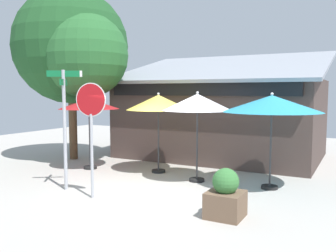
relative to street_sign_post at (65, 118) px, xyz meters
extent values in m
cube|color=#ADA8A0|center=(1.92, 0.96, -1.96)|extent=(28.00, 28.00, 0.10)
cube|color=#473833|center=(1.86, 6.82, -0.40)|extent=(7.42, 4.94, 3.02)
cube|color=#999EA8|center=(1.86, 6.67, 1.65)|extent=(7.92, 5.53, 1.38)
cube|color=black|center=(1.86, 4.29, 0.76)|extent=(6.82, 0.16, 0.44)
cylinder|color=#A8AAB2|center=(0.00, 0.00, -0.34)|extent=(0.09, 0.09, 3.15)
cube|color=#116B38|center=(0.00, 0.00, 1.14)|extent=(0.72, 0.48, 0.16)
cube|color=#116B38|center=(0.00, 0.00, 0.92)|extent=(0.48, 0.72, 0.16)
cube|color=white|center=(0.37, 0.24, 1.14)|extent=(0.07, 0.06, 0.16)
cylinder|color=#A8AAB2|center=(1.11, -0.26, -0.88)|extent=(0.07, 0.07, 2.06)
cylinder|color=white|center=(1.11, -0.26, 0.48)|extent=(0.80, 0.14, 0.81)
cylinder|color=red|center=(1.11, -0.26, 0.48)|extent=(0.75, 0.14, 0.76)
cylinder|color=black|center=(-1.17, 2.34, -1.87)|extent=(0.44, 0.44, 0.08)
cylinder|color=#333335|center=(-1.17, 2.34, -0.88)|extent=(0.05, 0.05, 2.07)
cone|color=#B21E23|center=(-1.17, 2.34, 0.27)|extent=(2.00, 2.00, 0.33)
sphere|color=silver|center=(-1.17, 2.34, 0.47)|extent=(0.08, 0.08, 0.08)
cylinder|color=black|center=(1.13, 2.95, -1.87)|extent=(0.44, 0.44, 0.08)
cylinder|color=#333335|center=(1.13, 2.95, -0.88)|extent=(0.05, 0.05, 2.06)
cone|color=#EAD14C|center=(1.13, 2.95, 0.34)|extent=(2.05, 2.05, 0.48)
sphere|color=silver|center=(1.13, 2.95, 0.61)|extent=(0.08, 0.08, 0.08)
cylinder|color=black|center=(2.69, 2.45, -1.87)|extent=(0.44, 0.44, 0.08)
cylinder|color=#333335|center=(2.69, 2.45, -0.86)|extent=(0.05, 0.05, 2.10)
cone|color=white|center=(2.69, 2.45, 0.38)|extent=(2.00, 2.00, 0.48)
sphere|color=silver|center=(2.69, 2.45, 0.65)|extent=(0.08, 0.08, 0.08)
cylinder|color=black|center=(4.73, 2.65, -1.87)|extent=(0.44, 0.44, 0.08)
cylinder|color=#333335|center=(4.73, 2.65, -0.86)|extent=(0.05, 0.05, 2.10)
cone|color=#2D99BC|center=(4.73, 2.65, 0.36)|extent=(2.60, 2.60, 0.44)
sphere|color=silver|center=(4.73, 2.65, 0.61)|extent=(0.08, 0.08, 0.08)
cylinder|color=brown|center=(-2.93, 3.45, -0.58)|extent=(0.31, 0.31, 2.67)
sphere|color=#1E4C23|center=(-2.93, 3.45, 2.36)|extent=(4.28, 4.28, 4.28)
sphere|color=#28602D|center=(-1.75, 2.92, 1.94)|extent=(2.95, 2.95, 2.95)
cube|color=brown|center=(4.42, -0.04, -1.64)|extent=(0.73, 0.73, 0.54)
sphere|color=#387538|center=(4.42, -0.04, -1.16)|extent=(0.55, 0.55, 0.55)
camera|label=1|loc=(6.82, -7.02, 0.68)|focal=38.78mm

